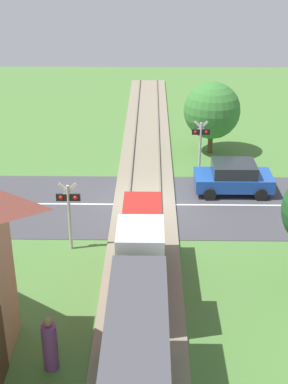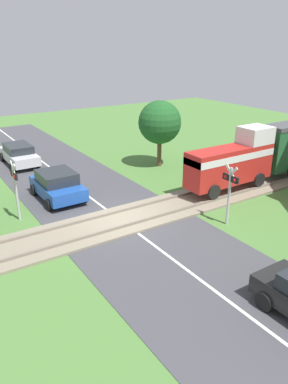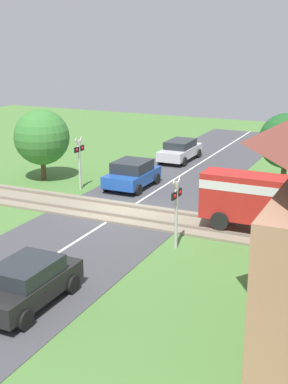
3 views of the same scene
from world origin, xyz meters
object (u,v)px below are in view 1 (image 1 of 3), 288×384
object	(u,v)px
car_near_crossing	(233,177)
crossing_signal_east_approach	(69,207)
pedestrian_by_station	(50,345)
crossing_signal_west_approach	(200,139)
train	(138,334)

from	to	relation	value
car_near_crossing	crossing_signal_east_approach	xyz separation A→B (m)	(6.93, 5.29, 1.02)
car_near_crossing	pedestrian_by_station	xyz separation A→B (m)	(6.59, 11.71, -0.00)
crossing_signal_east_approach	crossing_signal_west_approach	bearing A→B (deg)	-125.73
crossing_signal_east_approach	pedestrian_by_station	xyz separation A→B (m)	(-0.34, 6.42, -1.02)
crossing_signal_west_approach	crossing_signal_east_approach	xyz separation A→B (m)	(5.54, 7.71, 0.00)
train	pedestrian_by_station	size ratio (longest dim) A/B	8.10
crossing_signal_west_approach	crossing_signal_east_approach	distance (m)	9.49
car_near_crossing	crossing_signal_west_approach	distance (m)	2.96
crossing_signal_west_approach	pedestrian_by_station	size ratio (longest dim) A/B	1.63
car_near_crossing	crossing_signal_east_approach	distance (m)	8.78
train	crossing_signal_west_approach	xyz separation A→B (m)	(-2.77, -14.93, -0.08)
crossing_signal_east_approach	pedestrian_by_station	bearing A→B (deg)	93.01
pedestrian_by_station	car_near_crossing	bearing A→B (deg)	-119.38
train	pedestrian_by_station	xyz separation A→B (m)	(2.43, -0.80, -1.10)
car_near_crossing	crossing_signal_east_approach	bearing A→B (deg)	37.37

